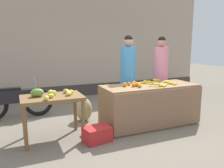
% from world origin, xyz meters
% --- Properties ---
extents(ground_plane, '(24.00, 24.00, 0.00)m').
position_xyz_m(ground_plane, '(0.00, 0.00, 0.00)').
color(ground_plane, '#756B5B').
extents(market_wall_back, '(8.75, 0.23, 3.37)m').
position_xyz_m(market_wall_back, '(0.00, 3.19, 1.65)').
color(market_wall_back, tan).
rests_on(market_wall_back, ground).
extents(fruit_stall_counter, '(1.96, 0.80, 0.82)m').
position_xyz_m(fruit_stall_counter, '(0.53, -0.01, 0.41)').
color(fruit_stall_counter, olive).
rests_on(fruit_stall_counter, ground).
extents(side_table_wooden, '(1.02, 0.65, 0.77)m').
position_xyz_m(side_table_wooden, '(-1.41, 0.00, 0.66)').
color(side_table_wooden, brown).
rests_on(side_table_wooden, ground).
extents(banana_bunch_pile, '(0.68, 0.63, 0.07)m').
position_xyz_m(banana_bunch_pile, '(0.74, -0.04, 0.85)').
color(banana_bunch_pile, gold).
rests_on(banana_bunch_pile, fruit_stall_counter).
extents(orange_pile, '(0.34, 0.36, 0.09)m').
position_xyz_m(orange_pile, '(0.14, 0.01, 0.86)').
color(orange_pile, orange).
rests_on(orange_pile, fruit_stall_counter).
extents(mango_papaya_pile, '(0.74, 0.53, 0.14)m').
position_xyz_m(mango_papaya_pile, '(-1.46, 0.02, 0.82)').
color(mango_papaya_pile, yellow).
rests_on(mango_papaya_pile, side_table_wooden).
extents(vendor_woman_blue_shirt, '(0.34, 0.34, 1.83)m').
position_xyz_m(vendor_woman_blue_shirt, '(0.36, 0.64, 0.93)').
color(vendor_woman_blue_shirt, '#33333D').
rests_on(vendor_woman_blue_shirt, ground).
extents(vendor_woman_pink_shirt, '(0.34, 0.34, 1.82)m').
position_xyz_m(vendor_woman_pink_shirt, '(1.28, 0.71, 0.92)').
color(vendor_woman_pink_shirt, '#33333D').
rests_on(vendor_woman_pink_shirt, ground).
extents(parked_motorcycle, '(1.60, 0.18, 0.88)m').
position_xyz_m(parked_motorcycle, '(-1.99, 1.48, 0.40)').
color(parked_motorcycle, black).
rests_on(parked_motorcycle, ground).
extents(produce_crate, '(0.49, 0.39, 0.26)m').
position_xyz_m(produce_crate, '(-0.75, -0.39, 0.13)').
color(produce_crate, red).
rests_on(produce_crate, ground).
extents(produce_sack, '(0.47, 0.47, 0.51)m').
position_xyz_m(produce_sack, '(-0.65, 0.73, 0.25)').
color(produce_sack, tan).
rests_on(produce_sack, ground).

